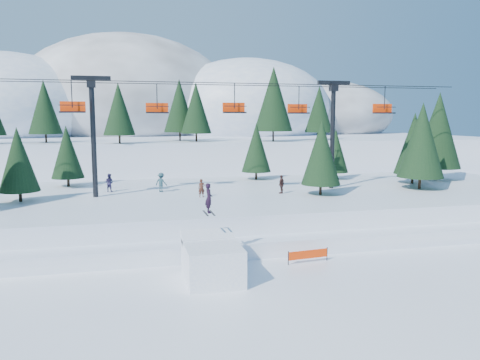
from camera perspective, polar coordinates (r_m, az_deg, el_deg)
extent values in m
plane|color=white|center=(26.20, 1.09, -13.12)|extent=(160.00, 160.00, 0.00)
cube|color=white|center=(42.93, -5.01, -3.24)|extent=(70.00, 22.00, 2.50)
cube|color=white|center=(33.47, -2.41, -7.53)|extent=(70.00, 6.00, 1.10)
cube|color=white|center=(92.14, -9.70, 3.52)|extent=(110.00, 60.00, 6.00)
ellipsoid|color=white|center=(98.19, -26.68, 8.01)|extent=(36.00, 32.40, 19.80)
ellipsoid|color=#605B59|center=(101.80, -13.64, 9.56)|extent=(44.00, 39.60, 26.40)
ellipsoid|color=white|center=(96.83, 0.92, 8.80)|extent=(34.00, 30.60, 19.72)
ellipsoid|color=#605B59|center=(109.09, 10.43, 7.85)|extent=(30.00, 27.00, 15.00)
cylinder|color=black|center=(62.94, -14.46, 4.83)|extent=(0.26, 0.26, 1.09)
cone|color=#193417|center=(62.90, -14.58, 8.38)|extent=(4.07, 4.07, 6.73)
cylinder|color=black|center=(66.62, -5.34, 5.19)|extent=(0.26, 0.26, 1.16)
cone|color=#193417|center=(66.59, -5.38, 8.74)|extent=(4.29, 4.29, 7.10)
cylinder|color=black|center=(67.00, 4.06, 5.35)|extent=(0.26, 0.26, 1.47)
cone|color=#193417|center=(67.01, 4.11, 9.83)|extent=(5.45, 5.45, 9.01)
cylinder|color=black|center=(68.51, -22.56, 4.72)|extent=(0.26, 0.26, 1.17)
cone|color=#193417|center=(68.48, -22.74, 8.21)|extent=(4.35, 4.35, 7.19)
cylinder|color=black|center=(73.21, 9.54, 5.32)|extent=(0.26, 0.26, 1.14)
cone|color=#193417|center=(73.18, 9.61, 8.52)|extent=(4.25, 4.25, 7.03)
cylinder|color=black|center=(69.92, -7.33, 5.31)|extent=(0.26, 0.26, 1.25)
cone|color=#193417|center=(69.89, -7.39, 8.98)|extent=(4.66, 4.66, 7.71)
cube|color=white|center=(27.13, -3.40, -10.04)|extent=(3.12, 3.86, 2.11)
cube|color=white|center=(28.39, -4.01, -6.92)|extent=(3.12, 1.35, 0.75)
imported|color=black|center=(27.86, -3.83, -2.21)|extent=(0.43, 0.65, 1.78)
cube|color=black|center=(28.00, -4.22, -4.05)|extent=(0.11, 1.65, 0.03)
cube|color=black|center=(28.06, -3.41, -4.02)|extent=(0.11, 1.65, 0.03)
cylinder|color=black|center=(41.85, -17.43, 4.79)|extent=(0.44, 0.44, 10.00)
cube|color=black|center=(41.95, -17.71, 11.77)|extent=(3.20, 0.35, 0.35)
cube|color=black|center=(41.91, -17.69, 11.15)|extent=(0.70, 0.70, 0.70)
cylinder|color=black|center=(45.97, 11.20, 5.21)|extent=(0.44, 0.44, 10.00)
cube|color=black|center=(46.06, 11.36, 11.56)|extent=(3.20, 0.35, 0.35)
cube|color=black|center=(46.03, 11.35, 11.00)|extent=(0.70, 0.70, 0.70)
cylinder|color=black|center=(41.46, -2.15, 11.75)|extent=(46.00, 0.06, 0.06)
cylinder|color=black|center=(43.81, -2.78, 11.52)|extent=(46.00, 0.06, 0.06)
cylinder|color=black|center=(40.79, -19.83, 9.84)|extent=(0.08, 0.08, 2.20)
cube|color=black|center=(40.74, -19.74, 7.80)|extent=(2.00, 0.75, 0.12)
cube|color=#FF3907|center=(41.13, -19.71, 8.42)|extent=(2.00, 0.10, 0.85)
cylinder|color=black|center=(40.41, -19.83, 8.59)|extent=(2.00, 0.06, 0.06)
cylinder|color=black|center=(43.05, -10.09, 10.02)|extent=(0.08, 0.08, 2.20)
cube|color=black|center=(43.01, -10.05, 8.09)|extent=(2.00, 0.75, 0.12)
cube|color=#FF3907|center=(43.40, -10.09, 8.67)|extent=(2.00, 0.10, 0.85)
cylinder|color=black|center=(42.67, -10.03, 8.83)|extent=(2.00, 0.06, 0.06)
cylinder|color=black|center=(41.62, -0.67, 10.22)|extent=(0.08, 0.08, 2.20)
cube|color=black|center=(41.58, -0.66, 8.22)|extent=(2.00, 0.75, 0.12)
cube|color=#FF3907|center=(41.96, -0.78, 8.83)|extent=(2.00, 0.10, 0.85)
cylinder|color=black|center=(41.25, -0.55, 8.99)|extent=(2.00, 0.06, 0.06)
cylinder|color=black|center=(45.92, 7.20, 9.91)|extent=(0.08, 0.08, 2.20)
cube|color=black|center=(45.88, 7.17, 8.10)|extent=(2.00, 0.75, 0.12)
cube|color=#FF3907|center=(46.24, 7.01, 8.65)|extent=(2.00, 0.10, 0.85)
cylinder|color=black|center=(45.56, 7.34, 8.79)|extent=(2.00, 0.06, 0.06)
cylinder|color=black|center=(47.11, 17.23, 9.57)|extent=(0.08, 0.08, 2.20)
cube|color=black|center=(47.07, 17.16, 7.81)|extent=(2.00, 0.75, 0.12)
cube|color=#FF3907|center=(47.41, 16.94, 8.36)|extent=(2.00, 0.10, 0.85)
cylinder|color=black|center=(46.78, 17.41, 8.48)|extent=(2.00, 0.06, 0.06)
cylinder|color=black|center=(48.05, 21.04, -0.35)|extent=(0.26, 0.26, 1.16)
cone|color=#193417|center=(47.70, 21.28, 4.56)|extent=(4.29, 4.29, 7.10)
cylinder|color=black|center=(51.93, 20.25, 0.17)|extent=(0.26, 0.26, 1.03)
cone|color=#193417|center=(51.62, 20.44, 4.22)|extent=(3.82, 3.82, 6.32)
cylinder|color=black|center=(56.15, 22.77, 0.72)|extent=(0.26, 0.26, 1.34)
cone|color=#193417|center=(55.83, 23.02, 5.61)|extent=(4.98, 4.98, 8.24)
cylinder|color=black|center=(53.38, 11.48, 0.53)|extent=(0.26, 0.26, 0.78)
cone|color=#193417|center=(53.12, 11.55, 3.53)|extent=(2.91, 2.91, 4.81)
cylinder|color=black|center=(49.72, -20.19, -0.24)|extent=(0.26, 0.26, 0.85)
cone|color=#193417|center=(49.42, -20.35, 3.24)|extent=(3.15, 3.15, 5.21)
cylinder|color=black|center=(52.04, 1.98, 0.56)|extent=(0.26, 0.26, 0.88)
cone|color=#193417|center=(51.76, 2.00, 4.00)|extent=(3.26, 3.26, 5.38)
cylinder|color=black|center=(42.10, -25.20, -1.83)|extent=(0.26, 0.26, 0.85)
cone|color=#193417|center=(41.75, -25.43, 2.30)|extent=(3.16, 3.16, 5.23)
cylinder|color=black|center=(42.13, 9.78, -1.16)|extent=(0.26, 0.26, 0.93)
cone|color=#193417|center=(41.77, 9.88, 3.34)|extent=(3.45, 3.45, 5.70)
imported|color=#24444C|center=(43.65, -9.59, -0.28)|extent=(1.32, 1.20, 1.78)
imported|color=#412522|center=(42.34, 5.08, -0.52)|extent=(0.97, 0.99, 1.68)
imported|color=#482419|center=(40.31, -4.71, -1.00)|extent=(0.58, 0.39, 1.57)
imported|color=#1C3330|center=(51.15, 10.04, 0.69)|extent=(0.89, 0.80, 1.53)
imported|color=#2C264C|center=(44.85, -15.65, -0.31)|extent=(1.26, 1.08, 1.69)
cylinder|color=black|center=(30.17, 5.92, -9.45)|extent=(0.06, 0.06, 0.90)
cylinder|color=black|center=(31.45, 10.57, -8.83)|extent=(0.06, 0.06, 0.90)
cube|color=#FF3907|center=(30.76, 8.30, -8.96)|extent=(2.79, 0.35, 0.55)
cylinder|color=black|center=(34.48, 16.42, -7.56)|extent=(0.06, 0.06, 0.90)
cylinder|color=black|center=(36.49, 19.51, -6.85)|extent=(0.06, 0.06, 0.90)
cube|color=#FF3907|center=(35.45, 18.02, -7.04)|extent=(2.71, 0.80, 0.55)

